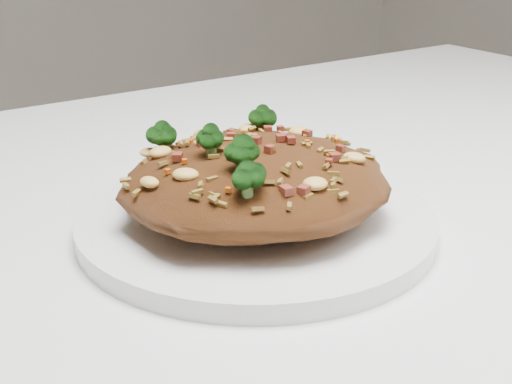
# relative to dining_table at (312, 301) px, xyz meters

# --- Properties ---
(dining_table) EXTENTS (1.20, 0.80, 0.75)m
(dining_table) POSITION_rel_dining_table_xyz_m (0.00, 0.00, 0.00)
(dining_table) COLOR white
(dining_table) RESTS_ON ground
(plate) EXTENTS (0.25, 0.25, 0.01)m
(plate) POSITION_rel_dining_table_xyz_m (-0.07, -0.02, 0.10)
(plate) COLOR white
(plate) RESTS_ON dining_table
(fried_rice) EXTENTS (0.19, 0.18, 0.07)m
(fried_rice) POSITION_rel_dining_table_xyz_m (-0.07, -0.02, 0.14)
(fried_rice) COLOR brown
(fried_rice) RESTS_ON plate
(fork) EXTENTS (0.16, 0.04, 0.00)m
(fork) POSITION_rel_dining_table_xyz_m (-0.02, 0.07, 0.11)
(fork) COLOR silver
(fork) RESTS_ON plate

